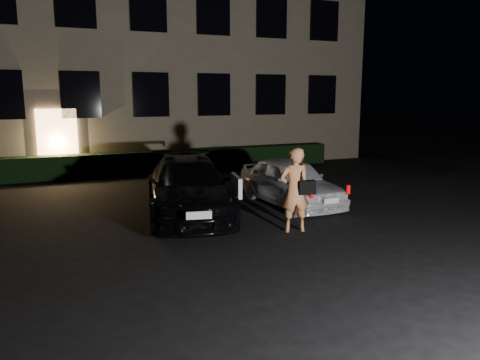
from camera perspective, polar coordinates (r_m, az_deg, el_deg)
name	(u,v)px	position (r m, az deg, el deg)	size (l,w,h in m)	color
ground	(285,257)	(8.94, 5.51, -9.36)	(80.00, 80.00, 0.00)	black
building	(129,28)	(22.92, -13.36, 17.62)	(20.00, 8.11, 12.00)	#756854
hedge	(156,162)	(18.50, -10.22, 2.19)	(15.00, 0.70, 0.85)	black
sedan	(188,187)	(11.90, -6.32, -0.83)	(2.97, 5.20, 1.42)	black
hatch	(290,182)	(12.94, 6.15, -0.19)	(1.72, 3.88, 1.30)	silver
man	(295,190)	(10.36, 6.71, -1.19)	(0.79, 0.55, 1.88)	#DB8B52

